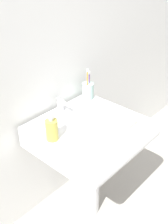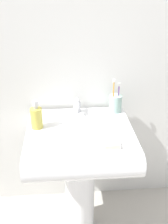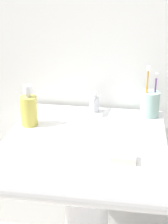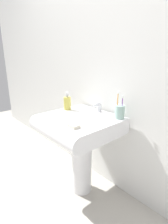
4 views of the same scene
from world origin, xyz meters
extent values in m
plane|color=#ADA89E|center=(0.00, 0.00, 0.00)|extent=(6.00, 6.00, 0.00)
cube|color=silver|center=(0.00, 0.30, 1.20)|extent=(5.00, 0.05, 2.40)
cylinder|color=white|center=(0.00, 0.00, 0.29)|extent=(0.18, 0.18, 0.58)
cube|color=white|center=(0.00, 0.00, 0.65)|extent=(0.58, 0.50, 0.13)
cylinder|color=white|center=(0.00, -0.25, 0.65)|extent=(0.58, 0.13, 0.13)
cylinder|color=silver|center=(0.00, 0.21, 0.74)|extent=(0.04, 0.04, 0.06)
cylinder|color=silver|center=(0.00, 0.17, 0.78)|extent=(0.02, 0.07, 0.02)
cube|color=silver|center=(0.00, 0.21, 0.79)|extent=(0.01, 0.06, 0.01)
cylinder|color=#99BFB2|center=(0.23, 0.19, 0.76)|extent=(0.08, 0.08, 0.10)
cylinder|color=orange|center=(0.21, 0.18, 0.82)|extent=(0.01, 0.01, 0.18)
cube|color=white|center=(0.21, 0.18, 0.92)|extent=(0.01, 0.01, 0.02)
cylinder|color=purple|center=(0.25, 0.20, 0.80)|extent=(0.01, 0.01, 0.15)
cube|color=white|center=(0.25, 0.20, 0.88)|extent=(0.01, 0.01, 0.02)
cylinder|color=gold|center=(-0.23, 0.03, 0.77)|extent=(0.06, 0.06, 0.12)
cylinder|color=silver|center=(-0.23, 0.03, 0.83)|extent=(0.02, 0.02, 0.01)
cylinder|color=silver|center=(-0.23, 0.03, 0.86)|extent=(0.03, 0.03, 0.03)
cube|color=silver|center=(0.14, -0.19, 0.72)|extent=(0.08, 0.06, 0.02)
camera|label=1|loc=(-0.99, -0.88, 1.59)|focal=45.00mm
camera|label=2|loc=(-0.09, -1.32, 1.48)|focal=45.00mm
camera|label=3|loc=(0.17, -1.14, 1.27)|focal=55.00mm
camera|label=4|loc=(1.01, -0.87, 1.17)|focal=28.00mm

